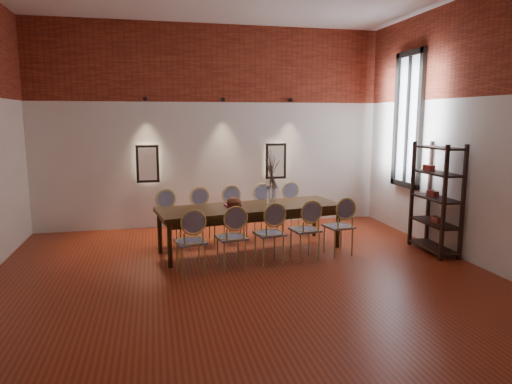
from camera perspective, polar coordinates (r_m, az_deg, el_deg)
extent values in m
cube|color=maroon|center=(6.24, -0.95, -11.42)|extent=(7.00, 7.00, 0.02)
cube|color=silver|center=(9.34, -5.48, 8.05)|extent=(7.00, 0.10, 4.00)
cube|color=silver|center=(2.48, 15.99, 4.33)|extent=(7.00, 0.10, 4.00)
cube|color=silver|center=(7.43, 27.12, 6.76)|extent=(0.10, 7.00, 4.00)
cube|color=maroon|center=(9.33, -5.55, 15.73)|extent=(7.00, 0.02, 1.50)
cube|color=maroon|center=(7.45, 27.43, 16.41)|extent=(0.02, 7.00, 1.50)
cube|color=#FFEAC6|center=(9.21, -13.39, 3.45)|extent=(0.36, 0.06, 0.66)
cube|color=#FFEAC6|center=(9.54, 2.45, 3.89)|extent=(0.36, 0.06, 0.66)
cylinder|color=black|center=(9.14, -13.69, 11.25)|extent=(0.08, 0.10, 0.08)
cylinder|color=black|center=(9.25, -4.17, 11.46)|extent=(0.08, 0.10, 0.08)
cylinder|color=black|center=(9.56, 4.32, 11.39)|extent=(0.08, 0.10, 0.08)
cube|color=silver|center=(9.01, 18.55, 8.52)|extent=(0.02, 0.78, 2.38)
cube|color=black|center=(9.00, 18.44, 8.53)|extent=(0.08, 0.90, 2.50)
cube|color=black|center=(9.00, 18.44, 8.53)|extent=(0.06, 0.06, 2.40)
cube|color=#38210B|center=(7.62, -0.66, -4.54)|extent=(3.16, 1.46, 0.75)
cylinder|color=silver|center=(7.66, 1.93, -0.47)|extent=(0.14, 0.14, 0.30)
ellipsoid|color=#572313|center=(7.37, -2.78, -1.33)|extent=(0.24, 0.24, 0.18)
cube|color=#9B1E53|center=(7.55, -2.90, -1.66)|extent=(0.29, 0.22, 0.03)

